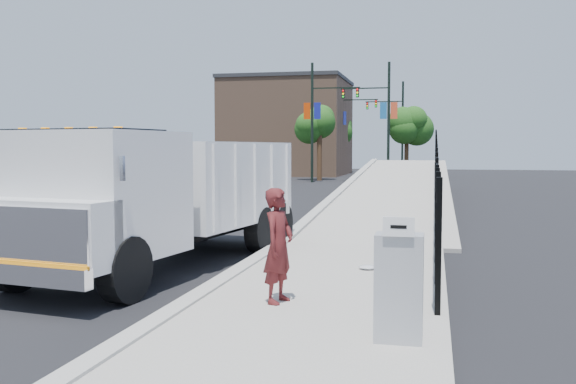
# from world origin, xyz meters

# --- Properties ---
(ground) EXTENTS (120.00, 120.00, 0.00)m
(ground) POSITION_xyz_m (0.00, 0.00, 0.00)
(ground) COLOR black
(ground) RESTS_ON ground
(sidewalk) EXTENTS (3.55, 12.00, 0.12)m
(sidewalk) POSITION_xyz_m (1.93, -2.00, 0.06)
(sidewalk) COLOR #9E998E
(sidewalk) RESTS_ON ground
(curb) EXTENTS (0.30, 12.00, 0.16)m
(curb) POSITION_xyz_m (0.00, -2.00, 0.08)
(curb) COLOR #ADAAA3
(curb) RESTS_ON ground
(ramp) EXTENTS (3.95, 24.06, 3.19)m
(ramp) POSITION_xyz_m (2.12, 16.00, 0.00)
(ramp) COLOR #9E998E
(ramp) RESTS_ON ground
(iron_fence) EXTENTS (0.10, 28.00, 1.80)m
(iron_fence) POSITION_xyz_m (3.55, 12.00, 0.90)
(iron_fence) COLOR black
(iron_fence) RESTS_ON ground
(truck) EXTENTS (3.61, 8.10, 2.68)m
(truck) POSITION_xyz_m (-1.74, 0.93, 1.51)
(truck) COLOR black
(truck) RESTS_ON ground
(worker) EXTENTS (0.53, 0.68, 1.66)m
(worker) POSITION_xyz_m (1.31, -1.80, 0.95)
(worker) COLOR #521819
(worker) RESTS_ON sidewalk
(utility_cabinet) EXTENTS (0.55, 0.40, 1.25)m
(utility_cabinet) POSITION_xyz_m (3.10, -3.28, 0.75)
(utility_cabinet) COLOR gray
(utility_cabinet) RESTS_ON sidewalk
(arrow_sign) EXTENTS (0.35, 0.04, 0.22)m
(arrow_sign) POSITION_xyz_m (3.10, -3.50, 1.48)
(arrow_sign) COLOR white
(arrow_sign) RESTS_ON utility_cabinet
(debris) EXTENTS (0.32, 0.32, 0.08)m
(debris) POSITION_xyz_m (2.31, 1.02, 0.16)
(debris) COLOR silver
(debris) RESTS_ON sidewalk
(light_pole_0) EXTENTS (3.77, 0.22, 8.00)m
(light_pole_0) POSITION_xyz_m (-4.26, 31.83, 4.36)
(light_pole_0) COLOR black
(light_pole_0) RESTS_ON ground
(light_pole_1) EXTENTS (3.78, 0.22, 8.00)m
(light_pole_1) POSITION_xyz_m (0.17, 32.51, 4.36)
(light_pole_1) COLOR black
(light_pole_1) RESTS_ON ground
(light_pole_2) EXTENTS (3.77, 0.22, 8.00)m
(light_pole_2) POSITION_xyz_m (-4.03, 42.85, 4.36)
(light_pole_2) COLOR black
(light_pole_2) RESTS_ON ground
(light_pole_3) EXTENTS (3.77, 0.22, 8.00)m
(light_pole_3) POSITION_xyz_m (0.46, 45.47, 4.36)
(light_pole_3) COLOR black
(light_pole_3) RESTS_ON ground
(tree_0) EXTENTS (2.36, 2.36, 5.18)m
(tree_0) POSITION_xyz_m (-4.49, 34.25, 3.93)
(tree_0) COLOR #382314
(tree_0) RESTS_ON ground
(tree_1) EXTENTS (2.48, 2.48, 5.24)m
(tree_1) POSITION_xyz_m (1.29, 41.65, 3.94)
(tree_1) COLOR #382314
(tree_1) RESTS_ON ground
(tree_2) EXTENTS (2.92, 2.92, 5.46)m
(tree_2) POSITION_xyz_m (-5.29, 47.30, 3.96)
(tree_2) COLOR #382314
(tree_2) RESTS_ON ground
(building) EXTENTS (10.00, 10.00, 8.00)m
(building) POSITION_xyz_m (-9.00, 44.00, 4.00)
(building) COLOR #8C664C
(building) RESTS_ON ground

